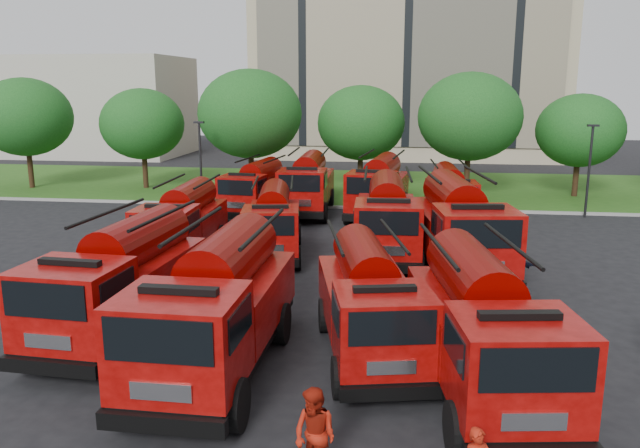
# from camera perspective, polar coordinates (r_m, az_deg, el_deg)

# --- Properties ---
(ground) EXTENTS (140.00, 140.00, 0.00)m
(ground) POSITION_cam_1_polar(r_m,az_deg,el_deg) (19.79, 1.52, -8.69)
(ground) COLOR black
(ground) RESTS_ON ground
(lawn) EXTENTS (70.00, 16.00, 0.12)m
(lawn) POSITION_cam_1_polar(r_m,az_deg,el_deg) (44.95, 5.13, 3.43)
(lawn) COLOR #1F4E14
(lawn) RESTS_ON ground
(curb) EXTENTS (70.00, 0.30, 0.14)m
(curb) POSITION_cam_1_polar(r_m,az_deg,el_deg) (36.98, 4.53, 1.47)
(curb) COLOR gray
(curb) RESTS_ON ground
(apartment_building) EXTENTS (30.00, 14.18, 25.00)m
(apartment_building) POSITION_cam_1_polar(r_m,az_deg,el_deg) (66.49, 8.08, 17.07)
(apartment_building) COLOR tan
(apartment_building) RESTS_ON ground
(side_building) EXTENTS (18.00, 12.00, 10.00)m
(side_building) POSITION_cam_1_polar(r_m,az_deg,el_deg) (70.08, -19.74, 10.09)
(side_building) COLOR #AFAA9B
(side_building) RESTS_ON ground
(tree_0) EXTENTS (6.30, 6.30, 7.70)m
(tree_0) POSITION_cam_1_polar(r_m,az_deg,el_deg) (48.01, -25.35, 8.83)
(tree_0) COLOR #382314
(tree_0) RESTS_ON ground
(tree_1) EXTENTS (5.71, 5.71, 6.98)m
(tree_1) POSITION_cam_1_polar(r_m,az_deg,el_deg) (45.14, -15.94, 8.78)
(tree_1) COLOR #382314
(tree_1) RESTS_ON ground
(tree_2) EXTENTS (6.72, 6.72, 8.22)m
(tree_2) POSITION_cam_1_polar(r_m,az_deg,el_deg) (41.10, -6.41, 9.97)
(tree_2) COLOR #382314
(tree_2) RESTS_ON ground
(tree_3) EXTENTS (5.88, 5.88, 7.19)m
(tree_3) POSITION_cam_1_polar(r_m,az_deg,el_deg) (42.51, 3.76, 9.20)
(tree_3) COLOR #382314
(tree_3) RESTS_ON ground
(tree_4) EXTENTS (6.55, 6.55, 8.01)m
(tree_4) POSITION_cam_1_polar(r_m,az_deg,el_deg) (41.08, 13.54, 9.52)
(tree_4) COLOR #382314
(tree_4) RESTS_ON ground
(tree_5) EXTENTS (5.46, 5.46, 6.68)m
(tree_5) POSITION_cam_1_polar(r_m,az_deg,el_deg) (43.36, 22.67, 7.89)
(tree_5) COLOR #382314
(tree_5) RESTS_ON ground
(lamp_post_0) EXTENTS (0.60, 0.25, 5.11)m
(lamp_post_0) POSITION_cam_1_polar(r_m,az_deg,el_deg) (37.74, -10.87, 5.85)
(lamp_post_0) COLOR black
(lamp_post_0) RESTS_ON ground
(lamp_post_1) EXTENTS (0.60, 0.25, 5.11)m
(lamp_post_1) POSITION_cam_1_polar(r_m,az_deg,el_deg) (37.17, 23.42, 4.94)
(lamp_post_1) COLOR black
(lamp_post_1) RESTS_ON ground
(fire_truck_0) EXTENTS (3.02, 7.42, 3.32)m
(fire_truck_0) POSITION_cam_1_polar(r_m,az_deg,el_deg) (19.04, -17.68, -4.85)
(fire_truck_0) COLOR black
(fire_truck_0) RESTS_ON ground
(fire_truck_1) EXTENTS (2.87, 7.63, 3.46)m
(fire_truck_1) POSITION_cam_1_polar(r_m,az_deg,el_deg) (16.06, -9.35, -7.38)
(fire_truck_1) COLOR black
(fire_truck_1) RESTS_ON ground
(fire_truck_2) EXTENTS (3.59, 6.91, 3.00)m
(fire_truck_2) POSITION_cam_1_polar(r_m,az_deg,el_deg) (16.90, 4.52, -7.06)
(fire_truck_2) COLOR black
(fire_truck_2) RESTS_ON ground
(fire_truck_3) EXTENTS (3.53, 7.48, 3.27)m
(fire_truck_3) POSITION_cam_1_polar(r_m,az_deg,el_deg) (15.30, 14.62, -9.03)
(fire_truck_3) COLOR black
(fire_truck_3) RESTS_ON ground
(fire_truck_4) EXTENTS (2.67, 6.76, 3.03)m
(fire_truck_4) POSITION_cam_1_polar(r_m,az_deg,el_deg) (27.01, -12.40, 0.22)
(fire_truck_4) COLOR black
(fire_truck_4) RESTS_ON ground
(fire_truck_5) EXTENTS (3.24, 6.70, 2.93)m
(fire_truck_5) POSITION_cam_1_polar(r_m,az_deg,el_deg) (26.74, -4.31, 0.24)
(fire_truck_5) COLOR black
(fire_truck_5) RESTS_ON ground
(fire_truck_6) EXTENTS (2.98, 7.49, 3.36)m
(fire_truck_6) POSITION_cam_1_polar(r_m,az_deg,el_deg) (26.35, 6.12, 0.50)
(fire_truck_6) COLOR black
(fire_truck_6) RESTS_ON ground
(fire_truck_7) EXTENTS (3.79, 8.23, 3.61)m
(fire_truck_7) POSITION_cam_1_polar(r_m,az_deg,el_deg) (24.70, 12.56, -0.25)
(fire_truck_7) COLOR black
(fire_truck_7) RESTS_ON ground
(fire_truck_8) EXTENTS (2.93, 6.72, 2.97)m
(fire_truck_8) POSITION_cam_1_polar(r_m,az_deg,el_deg) (35.41, -5.87, 3.29)
(fire_truck_8) COLOR black
(fire_truck_8) RESTS_ON ground
(fire_truck_9) EXTENTS (2.89, 7.38, 3.32)m
(fire_truck_9) POSITION_cam_1_polar(r_m,az_deg,el_deg) (35.56, -1.15, 3.68)
(fire_truck_9) COLOR black
(fire_truck_9) RESTS_ON ground
(fire_truck_10) EXTENTS (3.37, 7.49, 3.30)m
(fire_truck_10) POSITION_cam_1_polar(r_m,az_deg,el_deg) (34.75, 5.41, 3.40)
(fire_truck_10) COLOR black
(fire_truck_10) RESTS_ON ground
(fire_truck_11) EXTENTS (2.61, 6.48, 2.90)m
(fire_truck_11) POSITION_cam_1_polar(r_m,az_deg,el_deg) (34.22, 11.78, 2.71)
(fire_truck_11) COLOR black
(fire_truck_11) RESTS_ON ground
(firefighter_4) EXTENTS (1.14, 1.04, 1.95)m
(firefighter_4) POSITION_cam_1_polar(r_m,az_deg,el_deg) (21.46, -18.35, -7.62)
(firefighter_4) COLOR black
(firefighter_4) RESTS_ON ground
(firefighter_5) EXTENTS (1.69, 0.73, 1.81)m
(firefighter_5) POSITION_cam_1_polar(r_m,az_deg,el_deg) (23.23, 16.89, -5.98)
(firefighter_5) COLOR black
(firefighter_5) RESTS_ON ground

